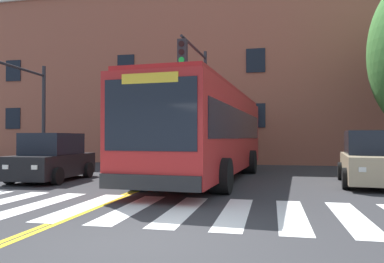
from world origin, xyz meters
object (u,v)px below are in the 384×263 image
(city_bus, at_px, (208,131))
(car_tan_far_lane, at_px, (372,160))
(traffic_light_overhead, at_px, (197,84))
(car_black_near_lane, at_px, (52,159))
(traffic_light_far_corner, at_px, (20,96))

(city_bus, xyz_separation_m, car_tan_far_lane, (5.66, -0.66, -1.00))
(city_bus, distance_m, traffic_light_overhead, 2.78)
(car_tan_far_lane, height_order, traffic_light_overhead, traffic_light_overhead)
(city_bus, relative_size, car_tan_far_lane, 2.61)
(car_tan_far_lane, bearing_deg, city_bus, 173.39)
(traffic_light_overhead, bearing_deg, car_black_near_lane, -144.69)
(city_bus, relative_size, car_black_near_lane, 3.06)
(car_black_near_lane, bearing_deg, traffic_light_far_corner, 152.95)
(car_tan_far_lane, bearing_deg, traffic_light_overhead, 160.19)
(traffic_light_far_corner, bearing_deg, car_tan_far_lane, -0.22)
(car_black_near_lane, xyz_separation_m, traffic_light_overhead, (4.77, 3.38, 3.11))
(city_bus, height_order, traffic_light_far_corner, traffic_light_far_corner)
(city_bus, bearing_deg, traffic_light_overhead, 114.91)
(car_black_near_lane, relative_size, traffic_light_far_corner, 0.80)
(car_black_near_lane, height_order, traffic_light_overhead, traffic_light_overhead)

